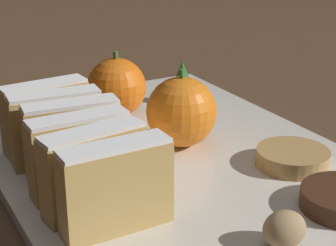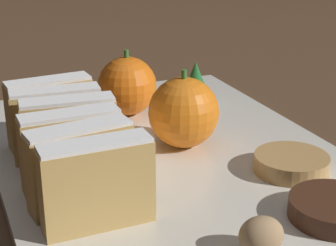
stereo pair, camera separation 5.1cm
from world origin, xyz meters
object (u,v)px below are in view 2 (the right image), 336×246
object	(u,v)px
orange_far	(184,112)
chocolate_cookie	(335,209)
orange_near	(131,85)
walnut	(261,235)

from	to	relation	value
orange_far	chocolate_cookie	world-z (taller)	orange_far
orange_near	orange_far	distance (m)	0.10
walnut	chocolate_cookie	size ratio (longest dim) A/B	0.45
walnut	orange_near	bearing A→B (deg)	87.96
orange_near	chocolate_cookie	bearing A→B (deg)	-76.80
orange_near	chocolate_cookie	xyz separation A→B (m)	(0.06, -0.27, -0.02)
orange_near	walnut	distance (m)	0.29
orange_far	walnut	bearing A→B (deg)	-98.10
walnut	chocolate_cookie	world-z (taller)	walnut
orange_near	walnut	xyz separation A→B (m)	(-0.01, -0.29, -0.02)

